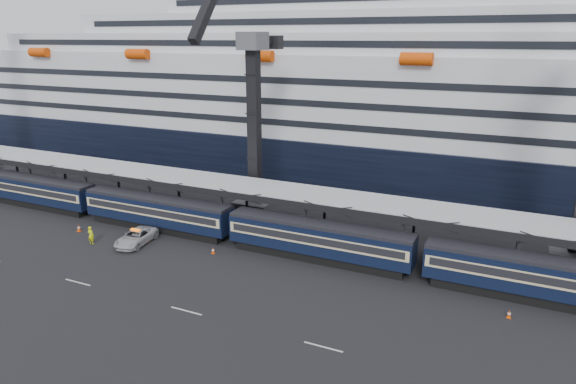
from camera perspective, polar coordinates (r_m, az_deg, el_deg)
name	(u,v)px	position (r m, az deg, el deg)	size (l,w,h in m)	color
ground	(366,326)	(41.49, 8.68, -14.53)	(260.00, 260.00, 0.00)	black
train	(351,245)	(50.24, 6.99, -5.81)	(133.05, 3.00, 4.05)	black
canopy	(410,209)	(51.74, 13.40, -1.87)	(130.00, 6.25, 5.53)	#9D9FA5
cruise_ship	(452,100)	(81.41, 17.81, 9.67)	(214.09, 28.84, 34.00)	black
crane_dark_near	(253,121)	(61.16, -3.97, 7.87)	(4.50, 17.75, 35.08)	#4F5157
pickup_truck	(136,237)	(57.78, -16.53, -4.84)	(2.57, 5.58, 1.55)	#A9ABB0
worker	(91,235)	(59.28, -21.07, -4.50)	(0.73, 0.48, 2.01)	#DBEA0C
traffic_cone_a	(79,228)	(63.74, -22.22, -3.72)	(0.42, 0.42, 0.84)	#DF4507
traffic_cone_b	(147,239)	(58.03, -15.39, -5.06)	(0.39, 0.39, 0.79)	#DF4507
traffic_cone_c	(213,250)	(53.78, -8.33, -6.43)	(0.36, 0.36, 0.71)	#DF4507
traffic_cone_d	(509,314)	(45.49, 23.36, -12.33)	(0.35, 0.35, 0.70)	#DF4507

